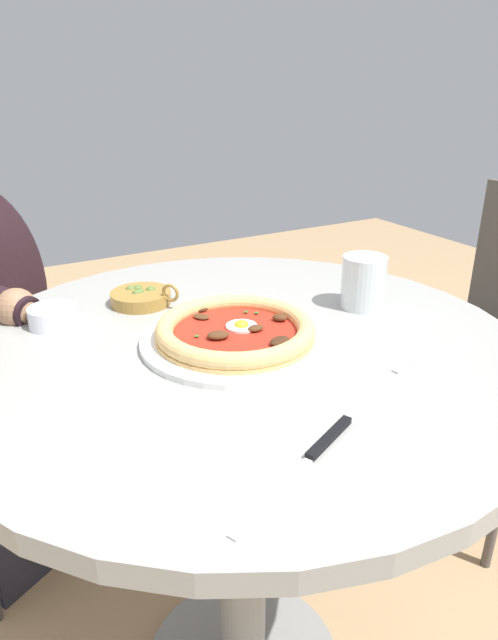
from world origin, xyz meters
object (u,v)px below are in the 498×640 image
water_glass (363,285)px  steak_knife (314,453)px  olive_pan (141,297)px  pizza_on_plate (234,332)px  fork_utensil (434,353)px  ramekin_capers (52,316)px  dining_table (241,422)px

water_glass → steak_knife: bearing=43.6°
water_glass → olive_pan: water_glass is taller
steak_knife → pizza_on_plate: bearing=-101.3°
fork_utensil → olive_pan: bearing=-52.8°
ramekin_capers → olive_pan: size_ratio=0.64×
olive_pan → fork_utensil: olive_pan is taller
ramekin_capers → water_glass: bearing=159.7°
pizza_on_plate → water_glass: 0.27m
ramekin_capers → fork_utensil: (-0.48, 0.39, -0.02)m
water_glass → fork_utensil: bearing=81.9°
water_glass → olive_pan: size_ratio=0.78×
ramekin_capers → fork_utensil: size_ratio=0.41×
steak_knife → ramekin_capers: bearing=-70.8°
dining_table → ramekin_capers: ramekin_capers is taller
pizza_on_plate → fork_utensil: pizza_on_plate is taller
olive_pan → ramekin_capers: bearing=8.4°
steak_knife → fork_utensil: steak_knife is taller
dining_table → olive_pan: 0.29m
olive_pan → dining_table: bearing=109.3°
steak_knife → olive_pan: size_ratio=1.78×
steak_knife → fork_utensil: bearing=-159.5°
steak_knife → olive_pan: (0.01, -0.53, 0.01)m
dining_table → pizza_on_plate: bearing=-25.6°
pizza_on_plate → fork_utensil: bearing=142.4°
pizza_on_plate → ramekin_capers: pizza_on_plate is taller
pizza_on_plate → steak_knife: bearing=78.7°
steak_knife → fork_utensil: size_ratio=1.14×
dining_table → olive_pan: size_ratio=7.48×
dining_table → water_glass: 0.32m
steak_knife → fork_utensil: 0.32m
steak_knife → ramekin_capers: ramekin_capers is taller
dining_table → pizza_on_plate: (0.01, -0.00, 0.17)m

